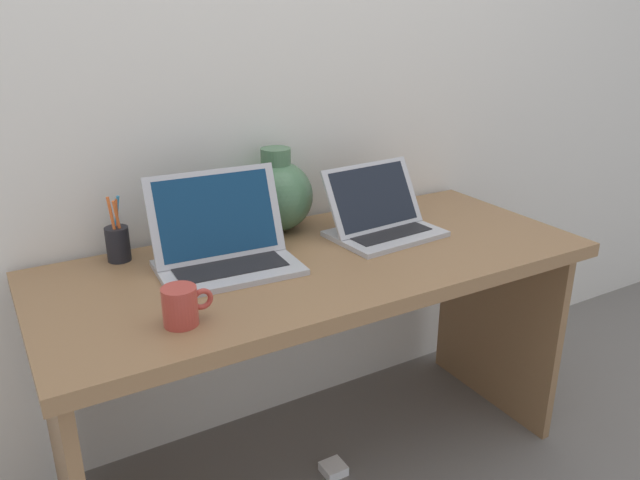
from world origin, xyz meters
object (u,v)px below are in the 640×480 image
object	(u,v)px
laptop_left	(223,243)
laptop_right	(380,217)
green_vase	(277,194)
pen_cup	(118,242)
coffee_mug	(181,306)
power_brick	(333,469)

from	to	relation	value
laptop_left	laptop_right	xyz separation A→B (m)	(0.50, -0.01, -0.01)
green_vase	pen_cup	xyz separation A→B (m)	(-0.48, -0.01, -0.06)
laptop_right	coffee_mug	xyz separation A→B (m)	(-0.69, -0.25, -0.01)
laptop_right	power_brick	xyz separation A→B (m)	(-0.23, -0.12, -0.74)
coffee_mug	laptop_right	bearing A→B (deg)	19.53
power_brick	green_vase	bearing A→B (deg)	93.14
laptop_right	pen_cup	size ratio (longest dim) A/B	1.83
power_brick	laptop_left	bearing A→B (deg)	153.40
laptop_left	green_vase	distance (m)	0.31
green_vase	laptop_left	bearing A→B (deg)	-144.20
laptop_left	coffee_mug	distance (m)	0.32
pen_cup	power_brick	size ratio (longest dim) A/B	2.60
laptop_right	green_vase	world-z (taller)	green_vase
laptop_right	coffee_mug	distance (m)	0.74
laptop_left	power_brick	world-z (taller)	laptop_left
coffee_mug	power_brick	xyz separation A→B (m)	(0.46, 0.12, -0.73)
laptop_right	pen_cup	distance (m)	0.75
laptop_left	pen_cup	xyz separation A→B (m)	(-0.23, 0.17, -0.01)
coffee_mug	pen_cup	bearing A→B (deg)	94.27
laptop_left	power_brick	distance (m)	0.81
pen_cup	power_brick	world-z (taller)	pen_cup
laptop_left	green_vase	world-z (taller)	green_vase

